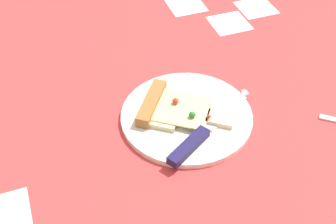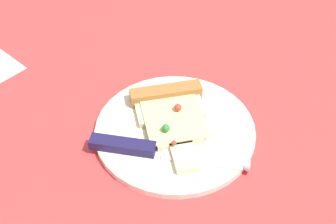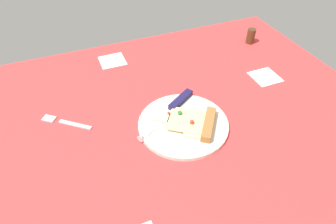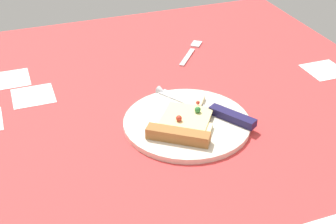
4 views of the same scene
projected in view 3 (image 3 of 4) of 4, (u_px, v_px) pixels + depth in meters
ground_plane at (195, 153)px, 75.24cm from camera, size 122.99×122.99×3.00cm
plate at (183, 124)px, 80.25cm from camera, size 25.33×25.33×1.12cm
pizza_slice at (193, 122)px, 78.88cm from camera, size 16.50×18.68×2.55cm
knife at (172, 108)px, 83.37cm from camera, size 14.39×21.53×2.45cm
pepper_shaker at (251, 36)px, 112.95cm from camera, size 3.23×3.23×5.87cm
fork at (64, 122)px, 81.24cm from camera, size 10.96×13.07×0.80cm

